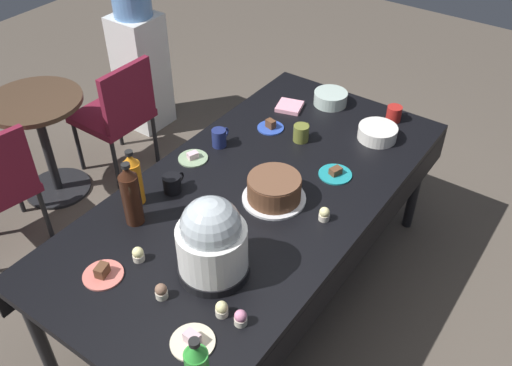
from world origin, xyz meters
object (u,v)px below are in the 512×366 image
(potluck_table, at_px, (256,201))
(maroon_chair_right, at_px, (118,111))
(cupcake_mint, at_px, (217,204))
(water_cooler, at_px, (139,55))
(frosted_layer_cake, at_px, (274,190))
(glass_salad_bowl, at_px, (330,98))
(cupcake_cocoa, at_px, (138,254))
(dessert_plate_cobalt, at_px, (271,126))
(dessert_plate_sage, at_px, (193,158))
(dessert_plate_cream, at_px, (192,341))
(soda_bottle_cola, at_px, (131,196))
(cupcake_rose, at_px, (241,318))
(cupcake_vanilla, at_px, (161,291))
(dessert_plate_coral, at_px, (103,273))
(coffee_mug_black, at_px, (172,183))
(cupcake_lemon, at_px, (324,214))
(round_cafe_table, at_px, (41,129))
(soda_bottle_orange_juice, at_px, (133,179))
(coffee_mug_navy, at_px, (219,138))
(cupcake_berry, at_px, (222,309))
(dessert_plate_teal, at_px, (335,173))
(slow_cooker, at_px, (212,241))
(coffee_mug_olive, at_px, (301,133))
(coffee_mug_red, at_px, (394,113))
(ceramic_snack_bowl, at_px, (377,133))

(potluck_table, height_order, maroon_chair_right, maroon_chair_right)
(cupcake_mint, bearing_deg, water_cooler, 55.49)
(frosted_layer_cake, bearing_deg, glass_salad_bowl, 13.09)
(cupcake_cocoa, bearing_deg, dessert_plate_cobalt, 5.46)
(dessert_plate_sage, height_order, cupcake_mint, cupcake_mint)
(dessert_plate_cream, height_order, soda_bottle_cola, soda_bottle_cola)
(cupcake_mint, distance_m, cupcake_rose, 0.65)
(dessert_plate_cobalt, height_order, cupcake_vanilla, cupcake_vanilla)
(dessert_plate_coral, height_order, coffee_mug_black, coffee_mug_black)
(cupcake_lemon, bearing_deg, round_cafe_table, 91.86)
(potluck_table, bearing_deg, soda_bottle_orange_juice, 132.70)
(coffee_mug_navy, bearing_deg, dessert_plate_sage, 168.37)
(cupcake_berry, bearing_deg, coffee_mug_black, 55.61)
(dessert_plate_teal, distance_m, cupcake_vanilla, 1.09)
(slow_cooker, height_order, coffee_mug_olive, slow_cooker)
(dessert_plate_cream, bearing_deg, dessert_plate_cobalt, 22.90)
(cupcake_vanilla, bearing_deg, potluck_table, 5.66)
(cupcake_berry, distance_m, maroon_chair_right, 2.07)
(glass_salad_bowl, xyz_separation_m, cupcake_vanilla, (-1.66, -0.18, -0.01))
(glass_salad_bowl, distance_m, dessert_plate_teal, 0.69)
(dessert_plate_coral, height_order, coffee_mug_red, coffee_mug_red)
(coffee_mug_black, height_order, round_cafe_table, coffee_mug_black)
(coffee_mug_olive, bearing_deg, soda_bottle_orange_juice, 157.44)
(ceramic_snack_bowl, distance_m, soda_bottle_cola, 1.38)
(cupcake_cocoa, height_order, coffee_mug_black, coffee_mug_black)
(water_cooler, bearing_deg, dessert_plate_sage, -124.71)
(dessert_plate_teal, xyz_separation_m, round_cafe_table, (-0.38, 1.90, -0.26))
(cupcake_vanilla, relative_size, coffee_mug_red, 0.54)
(dessert_plate_coral, distance_m, coffee_mug_olive, 1.30)
(potluck_table, bearing_deg, soda_bottle_cola, 146.45)
(coffee_mug_navy, bearing_deg, coffee_mug_olive, -48.21)
(cupcake_rose, relative_size, coffee_mug_red, 0.54)
(frosted_layer_cake, xyz_separation_m, dessert_plate_coral, (-0.80, 0.30, -0.05))
(frosted_layer_cake, height_order, ceramic_snack_bowl, frosted_layer_cake)
(dessert_plate_teal, height_order, cupcake_vanilla, cupcake_vanilla)
(slow_cooker, height_order, dessert_plate_teal, slow_cooker)
(coffee_mug_red, bearing_deg, maroon_chair_right, 108.59)
(cupcake_mint, bearing_deg, dessert_plate_coral, 167.80)
(coffee_mug_olive, bearing_deg, dessert_plate_coral, 173.60)
(potluck_table, height_order, dessert_plate_sage, dessert_plate_sage)
(glass_salad_bowl, bearing_deg, soda_bottle_cola, 171.33)
(dessert_plate_cobalt, height_order, round_cafe_table, dessert_plate_cobalt)
(cupcake_rose, height_order, soda_bottle_cola, soda_bottle_cola)
(soda_bottle_cola, xyz_separation_m, soda_bottle_orange_juice, (0.10, 0.09, -0.02))
(potluck_table, bearing_deg, ceramic_snack_bowl, -20.37)
(glass_salad_bowl, bearing_deg, maroon_chair_right, 111.45)
(frosted_layer_cake, xyz_separation_m, maroon_chair_right, (0.40, 1.53, -0.32))
(dessert_plate_teal, xyz_separation_m, coffee_mug_navy, (-0.13, 0.63, 0.04))
(cupcake_mint, xyz_separation_m, coffee_mug_navy, (0.41, 0.31, 0.02))
(dessert_plate_sage, xyz_separation_m, soda_bottle_cola, (-0.51, -0.09, 0.14))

